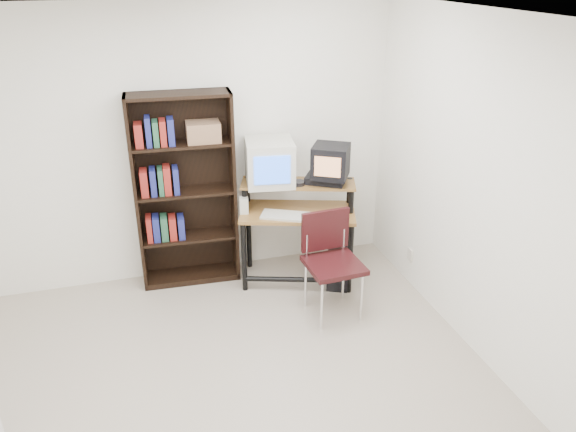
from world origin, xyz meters
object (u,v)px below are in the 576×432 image
object	(u,v)px
computer_desk	(298,216)
pc_tower	(339,262)
bookshelf	(185,189)
crt_monitor	(270,162)
crt_tv	(331,161)
school_chair	(331,253)

from	to	relation	value
computer_desk	pc_tower	size ratio (longest dim) A/B	2.64
computer_desk	pc_tower	world-z (taller)	computer_desk
pc_tower	bookshelf	size ratio (longest dim) A/B	0.24
crt_monitor	crt_tv	bearing A→B (deg)	-12.45
bookshelf	crt_tv	bearing A→B (deg)	-11.79
crt_monitor	school_chair	bearing A→B (deg)	-58.30
crt_monitor	crt_tv	world-z (taller)	crt_monitor
crt_monitor	pc_tower	bearing A→B (deg)	-21.59
computer_desk	crt_monitor	world-z (taller)	crt_monitor
crt_tv	bookshelf	bearing A→B (deg)	-164.18
crt_monitor	pc_tower	world-z (taller)	crt_monitor
crt_tv	pc_tower	distance (m)	1.00
computer_desk	crt_tv	bearing A→B (deg)	13.20
school_chair	crt_monitor	bearing A→B (deg)	109.86
computer_desk	pc_tower	bearing A→B (deg)	-6.21
computer_desk	school_chair	xyz separation A→B (m)	(0.11, -0.61, -0.10)
crt_tv	school_chair	distance (m)	0.88
crt_tv	computer_desk	bearing A→B (deg)	-154.70
school_chair	bookshelf	bearing A→B (deg)	137.07
crt_monitor	bookshelf	bearing A→B (deg)	178.03
crt_tv	pc_tower	world-z (taller)	crt_tv
crt_monitor	school_chair	size ratio (longest dim) A/B	0.54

